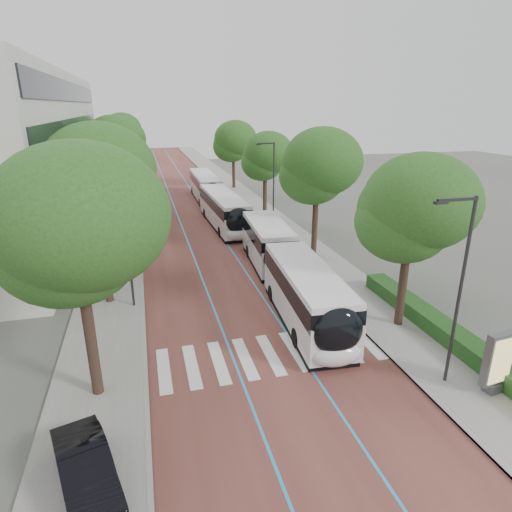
# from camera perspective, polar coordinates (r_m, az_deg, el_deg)

# --- Properties ---
(ground) EXTENTS (160.00, 160.00, 0.00)m
(ground) POSITION_cam_1_polar(r_m,az_deg,el_deg) (20.10, 2.23, -14.57)
(ground) COLOR #51544C
(ground) RESTS_ON ground
(road) EXTENTS (11.00, 140.00, 0.02)m
(road) POSITION_cam_1_polar(r_m,az_deg,el_deg) (57.23, -9.73, 7.85)
(road) COLOR #592E27
(road) RESTS_ON ground
(sidewalk_left) EXTENTS (4.00, 140.00, 0.12)m
(sidewalk_left) POSITION_cam_1_polar(r_m,az_deg,el_deg) (57.05, -17.30, 7.27)
(sidewalk_left) COLOR gray
(sidewalk_left) RESTS_ON ground
(sidewalk_right) EXTENTS (4.00, 140.00, 0.12)m
(sidewalk_right) POSITION_cam_1_polar(r_m,az_deg,el_deg) (58.36, -2.32, 8.38)
(sidewalk_right) COLOR gray
(sidewalk_right) RESTS_ON ground
(kerb_left) EXTENTS (0.20, 140.00, 0.14)m
(kerb_left) POSITION_cam_1_polar(r_m,az_deg,el_deg) (57.00, -15.38, 7.44)
(kerb_left) COLOR gray
(kerb_left) RESTS_ON ground
(kerb_right) EXTENTS (0.20, 140.00, 0.14)m
(kerb_right) POSITION_cam_1_polar(r_m,az_deg,el_deg) (57.98, -4.17, 8.27)
(kerb_right) COLOR gray
(kerb_right) RESTS_ON ground
(zebra_crossing) EXTENTS (10.55, 3.60, 0.01)m
(zebra_crossing) POSITION_cam_1_polar(r_m,az_deg,el_deg) (20.94, 1.95, -12.96)
(zebra_crossing) COLOR silver
(zebra_crossing) RESTS_ON ground
(lane_line_left) EXTENTS (0.12, 126.00, 0.01)m
(lane_line_left) POSITION_cam_1_polar(r_m,az_deg,el_deg) (57.11, -11.34, 7.74)
(lane_line_left) COLOR #2A91D3
(lane_line_left) RESTS_ON road
(lane_line_right) EXTENTS (0.12, 126.00, 0.01)m
(lane_line_right) POSITION_cam_1_polar(r_m,az_deg,el_deg) (57.39, -8.13, 7.98)
(lane_line_right) COLOR #2A91D3
(lane_line_right) RESTS_ON road
(hedge) EXTENTS (1.20, 14.00, 0.80)m
(hedge) POSITION_cam_1_polar(r_m,az_deg,el_deg) (23.82, 23.96, -9.14)
(hedge) COLOR #174216
(hedge) RESTS_ON sidewalk_right
(streetlight_near) EXTENTS (1.82, 0.20, 8.00)m
(streetlight_near) POSITION_cam_1_polar(r_m,az_deg,el_deg) (18.53, 25.37, -2.81)
(streetlight_near) COLOR #2A2A2C
(streetlight_near) RESTS_ON sidewalk_right
(streetlight_far) EXTENTS (1.82, 0.20, 8.00)m
(streetlight_far) POSITION_cam_1_polar(r_m,az_deg,el_deg) (40.16, 2.13, 10.23)
(streetlight_far) COLOR #2A2A2C
(streetlight_far) RESTS_ON sidewalk_right
(lamp_post_left) EXTENTS (0.14, 0.14, 8.00)m
(lamp_post_left) POSITION_cam_1_polar(r_m,az_deg,el_deg) (24.95, -16.79, 2.01)
(lamp_post_left) COLOR #2A2A2C
(lamp_post_left) RESTS_ON sidewalk_left
(trees_left) EXTENTS (6.30, 61.02, 9.92)m
(trees_left) POSITION_cam_1_polar(r_m,az_deg,el_deg) (40.51, -18.84, 12.44)
(trees_left) COLOR black
(trees_left) RESTS_ON ground
(trees_right) EXTENTS (5.93, 47.75, 9.25)m
(trees_right) POSITION_cam_1_polar(r_m,az_deg,el_deg) (40.42, 3.59, 12.42)
(trees_right) COLOR black
(trees_right) RESTS_ON ground
(lead_bus) EXTENTS (3.76, 18.52, 3.20)m
(lead_bus) POSITION_cam_1_polar(r_m,az_deg,el_deg) (26.48, 4.21, -1.90)
(lead_bus) COLOR black
(lead_bus) RESTS_ON ground
(bus_queued_0) EXTENTS (2.93, 12.47, 3.20)m
(bus_queued_0) POSITION_cam_1_polar(r_m,az_deg,el_deg) (41.51, -4.22, 6.00)
(bus_queued_0) COLOR silver
(bus_queued_0) RESTS_ON ground
(bus_queued_1) EXTENTS (2.63, 12.42, 3.20)m
(bus_queued_1) POSITION_cam_1_polar(r_m,az_deg,el_deg) (54.00, -6.73, 9.05)
(bus_queued_1) COLOR silver
(bus_queued_1) RESTS_ON ground
(ad_panel) EXTENTS (1.33, 0.56, 2.70)m
(ad_panel) POSITION_cam_1_polar(r_m,az_deg,el_deg) (20.13, 29.52, -12.18)
(ad_panel) COLOR #59595B
(ad_panel) RESTS_ON sidewalk_right
(parked_car) EXTENTS (2.63, 4.48, 1.40)m
(parked_car) POSITION_cam_1_polar(r_m,az_deg,el_deg) (15.34, -21.71, -25.05)
(parked_car) COLOR black
(parked_car) RESTS_ON sidewalk_left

